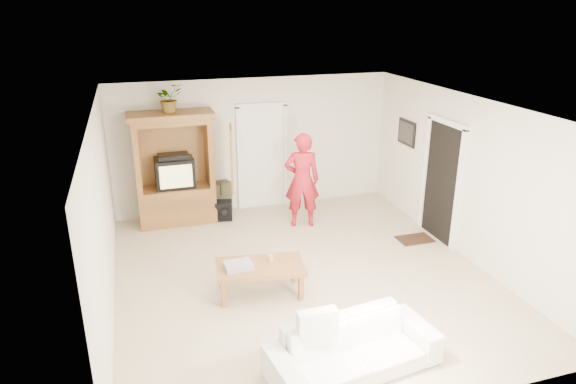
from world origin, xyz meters
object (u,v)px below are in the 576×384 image
Objects in this scene: sofa at (353,348)px; coffee_table at (260,269)px; armoire at (176,176)px; man at (302,180)px.

coffee_table is at bearing 99.60° from sofa.
armoire is 5.13m from sofa.
sofa is at bearing -64.91° from coffee_table.
man is 0.91× the size of sofa.
man reaches higher than coffee_table.
coffee_table is (-1.33, -2.14, -0.49)m from man.
armoire is at bearing -8.79° from man.
armoire is 1.60× the size of coffee_table.
armoire reaches higher than sofa.
sofa reaches higher than coffee_table.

